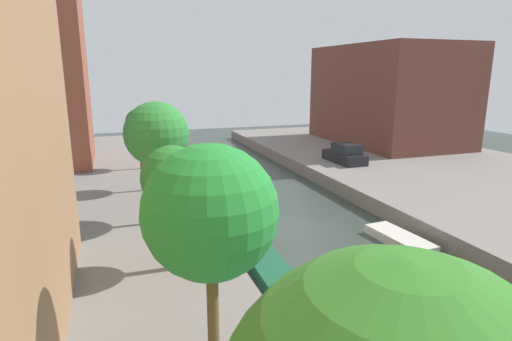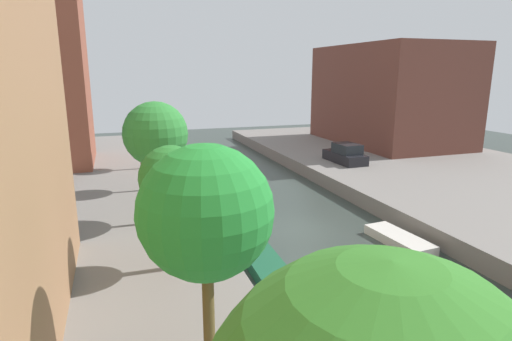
% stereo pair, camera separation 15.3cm
% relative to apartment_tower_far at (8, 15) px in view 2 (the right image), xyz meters
% --- Properties ---
extents(ground_plane, '(84.00, 84.00, 0.00)m').
position_rel_apartment_tower_far_xyz_m(ground_plane, '(16.00, -17.55, -12.39)').
color(ground_plane, '#333D38').
extents(apartment_tower_far, '(10.00, 8.11, 22.77)m').
position_rel_apartment_tower_far_xyz_m(apartment_tower_far, '(0.00, 0.00, 0.00)').
color(apartment_tower_far, brown).
rests_on(apartment_tower_far, quay_left).
extents(low_block_right, '(10.00, 15.74, 9.94)m').
position_rel_apartment_tower_far_xyz_m(low_block_right, '(34.00, 0.41, -6.42)').
color(low_block_right, brown).
rests_on(low_block_right, quay_right).
extents(street_tree_1, '(3.13, 3.13, 5.78)m').
position_rel_apartment_tower_far_xyz_m(street_tree_1, '(8.61, -27.78, -7.19)').
color(street_tree_1, brown).
rests_on(street_tree_1, quay_left).
extents(street_tree_2, '(2.36, 2.36, 4.74)m').
position_rel_apartment_tower_far_xyz_m(street_tree_2, '(8.61, -21.76, -7.87)').
color(street_tree_2, brown).
rests_on(street_tree_2, quay_left).
extents(street_tree_3, '(3.06, 3.06, 5.97)m').
position_rel_apartment_tower_far_xyz_m(street_tree_3, '(8.61, -16.55, -6.97)').
color(street_tree_3, brown).
rests_on(street_tree_3, quay_left).
extents(street_tree_4, '(2.31, 2.31, 4.98)m').
position_rel_apartment_tower_far_xyz_m(street_tree_4, '(8.61, -10.38, -7.60)').
color(street_tree_4, brown).
rests_on(street_tree_4, quay_left).
extents(street_tree_5, '(2.06, 2.06, 4.64)m').
position_rel_apartment_tower_far_xyz_m(street_tree_5, '(8.61, -4.07, -7.84)').
color(street_tree_5, brown).
rests_on(street_tree_5, quay_left).
extents(parked_car, '(1.98, 4.23, 1.61)m').
position_rel_apartment_tower_far_xyz_m(parked_car, '(24.62, -7.19, -10.72)').
color(parked_car, black).
rests_on(parked_car, quay_right).
extents(moored_boat_left_2, '(1.52, 4.22, 0.52)m').
position_rel_apartment_tower_far_xyz_m(moored_boat_left_2, '(12.43, -21.68, -12.12)').
color(moored_boat_left_2, '#195638').
rests_on(moored_boat_left_2, ground_plane).
extents(moored_boat_right_2, '(1.67, 3.83, 0.47)m').
position_rel_apartment_tower_far_xyz_m(moored_boat_right_2, '(19.70, -20.72, -12.15)').
color(moored_boat_right_2, beige).
rests_on(moored_boat_right_2, ground_plane).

